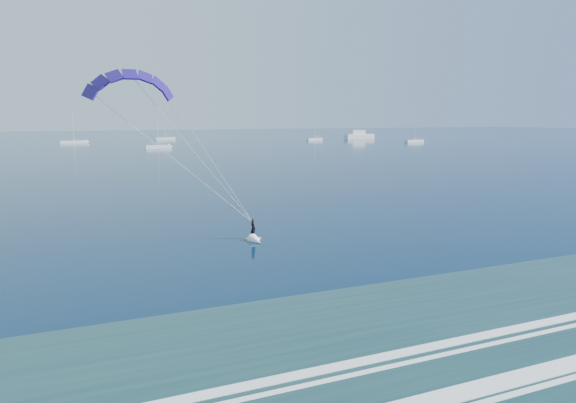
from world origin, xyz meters
The scene contains 7 objects.
kitesurfer_rig centered at (-7.74, 31.79, 8.10)m, with size 16.19×7.73×15.78m.
motor_yacht centered at (123.33, 226.04, 1.75)m, with size 16.05×4.28×6.49m.
sailboat_2 centered at (-15.61, 232.09, 0.70)m, with size 10.85×2.40×14.34m.
sailboat_3 centered at (12.26, 181.27, 0.69)m, with size 8.93×2.40×12.37m.
sailboat_4 centered at (27.03, 253.22, 0.69)m, with size 9.46×2.40×12.76m.
sailboat_5 centered at (92.23, 215.39, 0.67)m, with size 7.61×2.40×10.53m.
sailboat_6 centered at (124.64, 180.21, 0.68)m, with size 8.70×2.40×11.79m.
Camera 1 is at (-17.39, -9.79, 11.34)m, focal length 32.00 mm.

